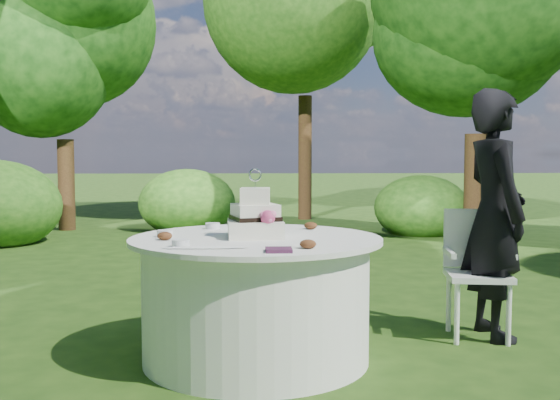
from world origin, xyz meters
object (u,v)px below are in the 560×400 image
(table, at_px, (256,298))
(chair, at_px, (476,263))
(napkins, at_px, (279,250))
(cake, at_px, (256,219))
(guest, at_px, (495,214))

(table, distance_m, chair, 1.63)
(napkins, bearing_deg, cake, 101.09)
(chair, bearing_deg, napkins, -142.90)
(guest, bearing_deg, chair, 69.82)
(table, height_order, chair, chair)
(napkins, height_order, chair, chair)
(guest, xyz_separation_m, chair, (-0.11, 0.03, -0.35))
(table, xyz_separation_m, chair, (1.55, 0.48, 0.13))
(table, bearing_deg, guest, 14.98)
(napkins, xyz_separation_m, chair, (1.44, 1.09, -0.26))
(guest, bearing_deg, table, 101.18)
(chair, bearing_deg, table, -162.83)
(cake, distance_m, chair, 1.67)
(chair, bearing_deg, cake, -162.69)
(guest, height_order, chair, guest)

